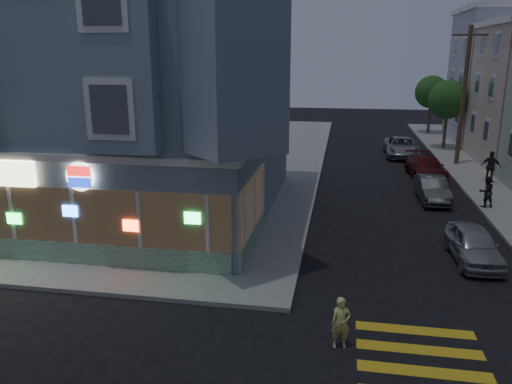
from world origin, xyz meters
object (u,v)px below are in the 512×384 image
(utility_pole, at_px, (464,94))
(street_tree_near, at_px, (448,100))
(parked_car_d, at_px, (401,147))
(parked_car_c, at_px, (426,167))
(pedestrian_b, at_px, (491,167))
(parked_car_a, at_px, (474,245))
(running_child, at_px, (341,323))
(pedestrian_a, at_px, (486,192))
(street_tree_far, at_px, (432,92))
(parked_car_b, at_px, (432,189))
(traffic_signal, at_px, (229,171))

(utility_pole, xyz_separation_m, street_tree_near, (0.20, 6.00, -0.86))
(parked_car_d, bearing_deg, parked_car_c, -83.15)
(pedestrian_b, distance_m, parked_car_d, 8.81)
(pedestrian_b, bearing_deg, utility_pole, -57.27)
(pedestrian_b, bearing_deg, parked_car_a, 96.63)
(pedestrian_b, height_order, parked_car_d, pedestrian_b)
(running_child, relative_size, pedestrian_a, 0.90)
(running_child, bearing_deg, parked_car_c, 64.84)
(pedestrian_a, xyz_separation_m, parked_car_c, (-1.91, 6.33, -0.25))
(street_tree_far, xyz_separation_m, parked_car_b, (-3.23, -23.10, -3.30))
(utility_pole, distance_m, parked_car_a, 17.71)
(parked_car_c, bearing_deg, street_tree_near, 68.97)
(parked_car_d, xyz_separation_m, traffic_signal, (-8.08, -21.79, 2.84))
(parked_car_c, height_order, traffic_signal, traffic_signal)
(utility_pole, xyz_separation_m, pedestrian_b, (0.82, -5.06, -3.73))
(utility_pole, height_order, parked_car_c, utility_pole)
(parked_car_b, bearing_deg, running_child, -109.17)
(street_tree_far, relative_size, pedestrian_b, 2.88)
(running_child, distance_m, pedestrian_a, 14.93)
(running_child, height_order, parked_car_d, parked_car_d)
(parked_car_b, height_order, parked_car_c, parked_car_c)
(traffic_signal, bearing_deg, pedestrian_a, 29.58)
(pedestrian_b, bearing_deg, traffic_signal, 72.33)
(parked_car_d, bearing_deg, parked_car_a, -88.22)
(parked_car_b, bearing_deg, street_tree_far, 80.22)
(pedestrian_a, xyz_separation_m, pedestrian_b, (1.52, 5.17, 0.15))
(parked_car_c, relative_size, traffic_signal, 0.92)
(parked_car_c, bearing_deg, street_tree_far, 75.90)
(parked_car_b, bearing_deg, utility_pole, 69.76)
(parked_car_a, bearing_deg, pedestrian_a, 70.76)
(pedestrian_b, distance_m, parked_car_a, 12.47)
(street_tree_near, distance_m, pedestrian_b, 11.44)
(street_tree_far, xyz_separation_m, pedestrian_a, (-0.90, -24.23, -3.02))
(parked_car_b, bearing_deg, street_tree_near, 76.11)
(pedestrian_a, bearing_deg, parked_car_b, -41.37)
(street_tree_far, bearing_deg, street_tree_near, -90.00)
(street_tree_near, xyz_separation_m, traffic_signal, (-11.68, -25.13, -0.39))
(running_child, distance_m, pedestrian_b, 20.25)
(parked_car_c, bearing_deg, traffic_signal, -125.39)
(street_tree_far, bearing_deg, parked_car_a, -95.52)
(parked_car_a, bearing_deg, pedestrian_b, 71.11)
(utility_pole, distance_m, traffic_signal, 22.34)
(pedestrian_a, height_order, parked_car_c, pedestrian_a)
(parked_car_c, distance_m, traffic_signal, 17.85)
(running_child, xyz_separation_m, pedestrian_a, (6.83, 13.27, 0.22))
(parked_car_b, bearing_deg, parked_car_a, -90.07)
(street_tree_near, height_order, parked_car_a, street_tree_near)
(running_child, bearing_deg, pedestrian_a, 51.70)
(street_tree_far, height_order, traffic_signal, street_tree_far)
(running_child, bearing_deg, parked_car_b, 61.58)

